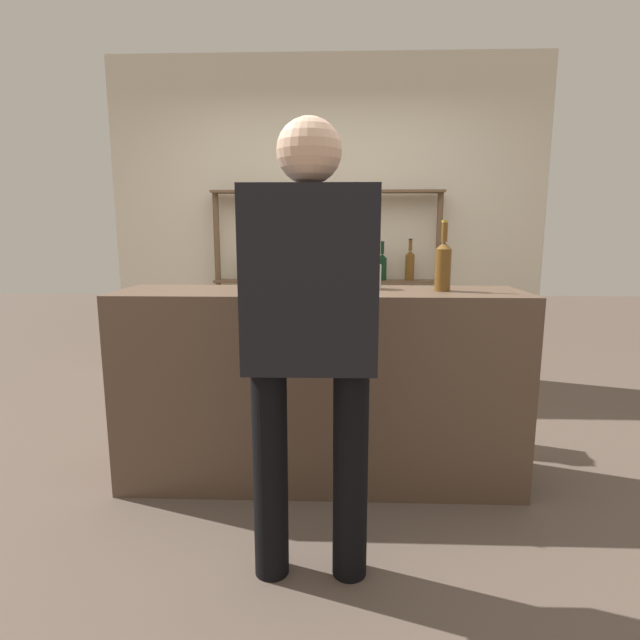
{
  "coord_description": "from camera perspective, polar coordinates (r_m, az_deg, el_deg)",
  "views": [
    {
      "loc": [
        0.09,
        -2.59,
        1.35
      ],
      "look_at": [
        0.0,
        0.0,
        0.89
      ],
      "focal_mm": 28.0,
      "sensor_mm": 36.0,
      "label": 1
    }
  ],
  "objects": [
    {
      "name": "back_wall",
      "position": [
        4.46,
        0.86,
        10.75
      ],
      "size": [
        3.72,
        0.12,
        2.8
      ],
      "primitive_type": "cube",
      "color": "beige",
      "rests_on": "ground_plane"
    },
    {
      "name": "counter_bottle_0",
      "position": [
        2.49,
        -7.74,
        6.2
      ],
      "size": [
        0.08,
        0.08,
        0.36
      ],
      "color": "black",
      "rests_on": "bar_counter"
    },
    {
      "name": "customer_center",
      "position": [
        1.83,
        -1.18,
        -0.5
      ],
      "size": [
        0.49,
        0.23,
        1.74
      ],
      "rotation": [
        0.0,
        0.0,
        1.58
      ],
      "color": "black",
      "rests_on": "ground_plane"
    },
    {
      "name": "back_shelf",
      "position": [
        4.28,
        1.04,
        6.9
      ],
      "size": [
        1.93,
        0.18,
        1.68
      ],
      "color": "brown",
      "rests_on": "ground_plane"
    },
    {
      "name": "server_behind_counter",
      "position": [
        3.37,
        2.06,
        2.89
      ],
      "size": [
        0.5,
        0.29,
        1.6
      ],
      "rotation": [
        0.0,
        0.0,
        -1.75
      ],
      "color": "brown",
      "rests_on": "ground_plane"
    },
    {
      "name": "ground_plane",
      "position": [
        2.92,
        0.0,
        -17.42
      ],
      "size": [
        16.0,
        16.0,
        0.0
      ],
      "primitive_type": "plane",
      "color": "brown"
    },
    {
      "name": "counter_bottle_2",
      "position": [
        2.72,
        -8.13,
        6.31
      ],
      "size": [
        0.07,
        0.07,
        0.33
      ],
      "color": "brown",
      "rests_on": "bar_counter"
    },
    {
      "name": "counter_bottle_1",
      "position": [
        2.72,
        0.41,
        6.7
      ],
      "size": [
        0.09,
        0.09,
        0.36
      ],
      "color": "black",
      "rests_on": "bar_counter"
    },
    {
      "name": "bar_counter",
      "position": [
        2.72,
        0.0,
        -7.61
      ],
      "size": [
        2.12,
        0.53,
        1.05
      ],
      "primitive_type": "cube",
      "color": "brown",
      "rests_on": "ground_plane"
    },
    {
      "name": "wine_glass",
      "position": [
        2.58,
        -1.3,
        5.99
      ],
      "size": [
        0.08,
        0.08,
        0.16
      ],
      "color": "silver",
      "rests_on": "bar_counter"
    },
    {
      "name": "counter_bottle_3",
      "position": [
        2.65,
        13.88,
        6.18
      ],
      "size": [
        0.08,
        0.08,
        0.36
      ],
      "color": "brown",
      "rests_on": "bar_counter"
    },
    {
      "name": "cork_jar",
      "position": [
        2.69,
        5.67,
        4.91
      ],
      "size": [
        0.13,
        0.13,
        0.13
      ],
      "color": "silver",
      "rests_on": "bar_counter"
    }
  ]
}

